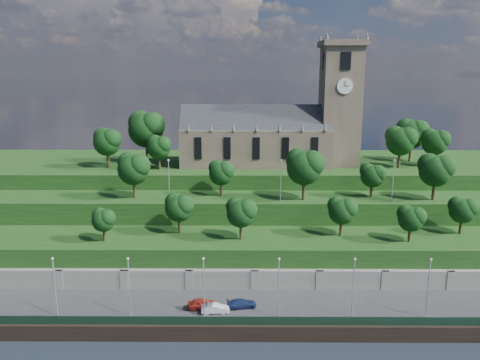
{
  "coord_description": "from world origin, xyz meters",
  "views": [
    {
      "loc": [
        -6.79,
        -55.35,
        34.2
      ],
      "look_at": [
        -7.32,
        30.0,
        15.0
      ],
      "focal_mm": 35.0,
      "sensor_mm": 36.0,
      "label": 1
    }
  ],
  "objects_px": {
    "car_left": "(203,304)",
    "car_right": "(242,303)",
    "church": "(278,130)",
    "car_middle": "(215,308)"
  },
  "relations": [
    {
      "from": "car_left",
      "to": "car_middle",
      "type": "height_order",
      "value": "car_left"
    },
    {
      "from": "church",
      "to": "car_middle",
      "type": "relative_size",
      "value": 9.9
    },
    {
      "from": "church",
      "to": "car_right",
      "type": "bearing_deg",
      "value": -100.76
    },
    {
      "from": "church",
      "to": "car_right",
      "type": "distance_m",
      "value": 45.9
    },
    {
      "from": "car_left",
      "to": "car_right",
      "type": "relative_size",
      "value": 1.03
    },
    {
      "from": "church",
      "to": "car_right",
      "type": "relative_size",
      "value": 9.23
    },
    {
      "from": "church",
      "to": "car_right",
      "type": "xyz_separation_m",
      "value": [
        -7.72,
        -40.63,
        -19.91
      ]
    },
    {
      "from": "church",
      "to": "car_middle",
      "type": "distance_m",
      "value": 47.96
    },
    {
      "from": "church",
      "to": "car_middle",
      "type": "height_order",
      "value": "church"
    },
    {
      "from": "car_left",
      "to": "car_middle",
      "type": "distance_m",
      "value": 2.19
    }
  ]
}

